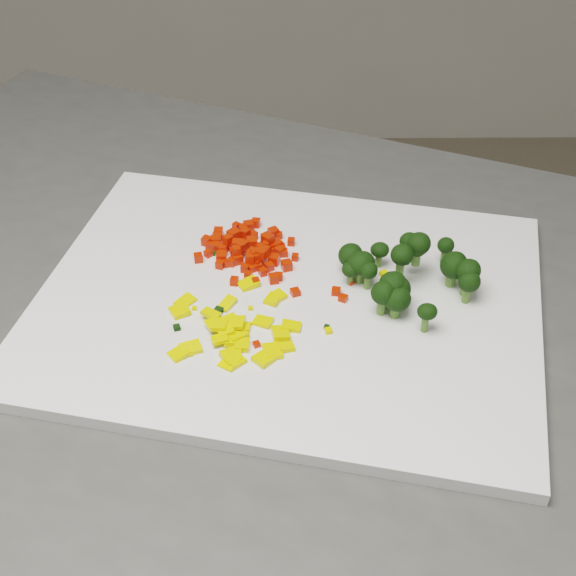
{
  "coord_description": "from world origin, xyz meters",
  "views": [
    {
      "loc": [
        -0.07,
        -0.55,
        1.39
      ],
      "look_at": [
        -0.06,
        0.02,
        0.92
      ],
      "focal_mm": 50.0,
      "sensor_mm": 36.0,
      "label": 1
    }
  ],
  "objects_px": {
    "cutting_board": "(288,301)",
    "pepper_pile": "(236,320)",
    "broccoli_pile": "(410,264)",
    "carrot_pile": "(249,242)"
  },
  "relations": [
    {
      "from": "cutting_board",
      "to": "pepper_pile",
      "type": "relative_size",
      "value": 3.88
    },
    {
      "from": "broccoli_pile",
      "to": "cutting_board",
      "type": "bearing_deg",
      "value": -174.08
    },
    {
      "from": "cutting_board",
      "to": "carrot_pile",
      "type": "height_order",
      "value": "carrot_pile"
    },
    {
      "from": "cutting_board",
      "to": "carrot_pile",
      "type": "distance_m",
      "value": 0.08
    },
    {
      "from": "carrot_pile",
      "to": "broccoli_pile",
      "type": "relative_size",
      "value": 0.83
    },
    {
      "from": "carrot_pile",
      "to": "pepper_pile",
      "type": "distance_m",
      "value": 0.11
    },
    {
      "from": "cutting_board",
      "to": "broccoli_pile",
      "type": "distance_m",
      "value": 0.12
    },
    {
      "from": "cutting_board",
      "to": "pepper_pile",
      "type": "distance_m",
      "value": 0.06
    },
    {
      "from": "cutting_board",
      "to": "broccoli_pile",
      "type": "xyz_separation_m",
      "value": [
        0.11,
        0.01,
        0.04
      ]
    },
    {
      "from": "pepper_pile",
      "to": "broccoli_pile",
      "type": "xyz_separation_m",
      "value": [
        0.16,
        0.05,
        0.02
      ]
    }
  ]
}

